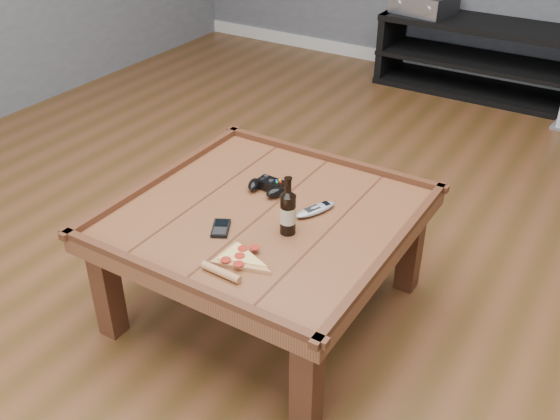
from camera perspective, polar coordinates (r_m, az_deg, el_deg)
The scene contains 10 objects.
ground at distance 2.53m, azimuth -1.21°, elevation -8.88°, with size 6.00×6.00×0.00m, color #4D3216.
baseboard at distance 4.97m, azimuth 18.26°, elevation 11.62°, with size 5.00×0.02×0.10m, color silver.
coffee_table at distance 2.29m, azimuth -1.32°, elevation -1.46°, with size 1.03×1.03×0.48m.
media_console at distance 4.68m, azimuth 17.84°, elevation 13.06°, with size 1.40×0.45×0.50m.
beer_bottle at distance 2.10m, azimuth 0.73°, elevation -0.10°, with size 0.06×0.06×0.21m.
game_controller at distance 2.37m, azimuth -1.19°, elevation 2.17°, with size 0.17×0.12×0.05m.
pizza_slice at distance 2.01m, azimuth -3.94°, elevation -4.61°, with size 0.17×0.26×0.03m.
smartphone at distance 2.17m, azimuth -5.44°, elevation -1.66°, with size 0.10×0.12×0.01m.
remote_control at distance 2.25m, azimuth 3.27°, elevation 0.04°, with size 0.12×0.18×0.02m.
av_receiver at distance 4.72m, azimuth 13.04°, elevation 17.97°, with size 0.44×0.39×0.14m.
Camera 1 is at (1.05, -1.59, 1.65)m, focal length 40.00 mm.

